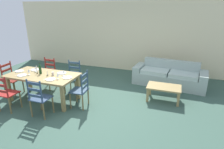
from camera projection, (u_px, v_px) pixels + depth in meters
ground_plane at (90, 105)px, 5.03m from camera, size 9.60×9.60×0.02m
wall_far at (125, 37)px, 7.50m from camera, size 9.60×0.16×2.70m
dining_table at (43, 78)px, 5.09m from camera, size 1.90×0.96×0.75m
dining_chair_near_left at (6, 93)px, 4.60m from camera, size 0.42×0.40×0.96m
dining_chair_near_right at (39, 98)px, 4.36m from camera, size 0.43×0.41×0.96m
dining_chair_far_left at (48, 73)px, 5.97m from camera, size 0.43×0.41×0.96m
dining_chair_far_right at (73, 77)px, 5.69m from camera, size 0.43×0.41×0.96m
dining_chair_head_west at (11, 79)px, 5.53m from camera, size 0.42×0.44×0.96m
dining_chair_head_east at (81, 90)px, 4.79m from camera, size 0.42×0.44×0.96m
dinner_plate_near_left at (22, 75)px, 4.97m from camera, size 0.24×0.24×0.02m
fork_near_left at (18, 75)px, 5.02m from camera, size 0.03×0.17×0.01m
dinner_plate_near_right at (51, 79)px, 4.69m from camera, size 0.24×0.24×0.02m
fork_near_right at (46, 79)px, 4.74m from camera, size 0.02×0.17×0.01m
dinner_plate_far_left at (35, 70)px, 5.42m from camera, size 0.24×0.24×0.02m
fork_far_left at (31, 69)px, 5.47m from camera, size 0.03×0.17×0.01m
dinner_plate_far_right at (62, 73)px, 5.14m from camera, size 0.24×0.24×0.02m
fork_far_right at (57, 73)px, 5.19m from camera, size 0.03×0.17×0.01m
dinner_plate_head_west at (19, 71)px, 5.30m from camera, size 0.24×0.24×0.02m
fork_head_west at (15, 71)px, 5.35m from camera, size 0.03×0.17×0.01m
dinner_plate_head_east at (68, 78)px, 4.81m from camera, size 0.24×0.24×0.02m
fork_head_east at (63, 77)px, 4.86m from camera, size 0.03×0.17×0.01m
wine_bottle at (40, 70)px, 5.09m from camera, size 0.07×0.07×0.32m
wine_glass_near_left at (29, 71)px, 5.00m from camera, size 0.06×0.06×0.16m
wine_glass_near_right at (58, 75)px, 4.70m from camera, size 0.06×0.06×0.16m
wine_glass_far_left at (35, 68)px, 5.24m from camera, size 0.06×0.06×0.16m
wine_glass_far_right at (64, 72)px, 4.94m from camera, size 0.06×0.06×0.16m
coffee_cup_primary at (53, 74)px, 4.99m from camera, size 0.07×0.07×0.09m
candle_tall at (37, 71)px, 5.11m from camera, size 0.05×0.05×0.22m
candle_short at (47, 74)px, 4.95m from camera, size 0.05×0.05×0.15m
couch at (169, 76)px, 6.24m from camera, size 2.35×1.04×0.80m
coffee_table at (164, 88)px, 5.16m from camera, size 0.90×0.56×0.42m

